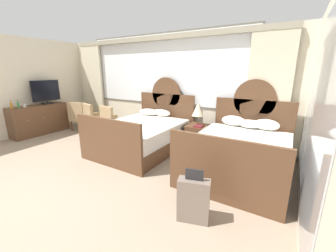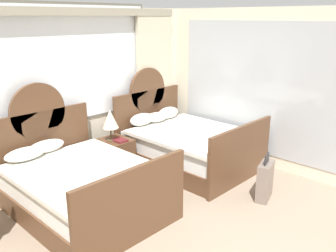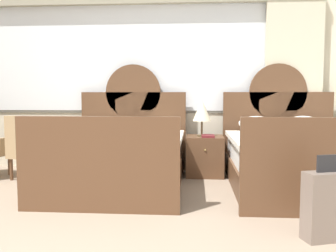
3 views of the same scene
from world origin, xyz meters
TOP-DOWN VIEW (x-y plane):
  - wall_back_window at (0.00, 3.77)m, footprint 6.76×0.22m
  - bed_near_window at (0.23, 2.61)m, footprint 1.63×2.17m
  - bed_near_mirror at (2.43, 2.62)m, footprint 1.63×2.17m
  - nightstand_between_beds at (1.33, 3.29)m, footprint 0.54×0.56m
  - table_lamp_on_nightstand at (1.29, 3.29)m, footprint 0.27×0.27m
  - book_on_nightstand at (1.38, 3.18)m, footprint 0.18×0.26m
  - armchair_by_window_left at (-1.08, 2.89)m, footprint 0.65×0.65m
  - suitcase_on_floor at (2.25, 0.97)m, footprint 0.42×0.27m

SIDE VIEW (x-z plane):
  - suitcase_on_floor at x=2.25m, z-range -0.06..0.63m
  - nightstand_between_beds at x=1.33m, z-range 0.00..0.57m
  - bed_near_window at x=0.23m, z-range -0.45..1.19m
  - bed_near_mirror at x=2.43m, z-range -0.45..1.19m
  - armchair_by_window_left at x=-1.08m, z-range 0.02..0.91m
  - book_on_nightstand at x=1.38m, z-range 0.57..0.60m
  - table_lamp_on_nightstand at x=1.29m, z-range 0.68..1.21m
  - wall_back_window at x=0.00m, z-range 0.08..2.84m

